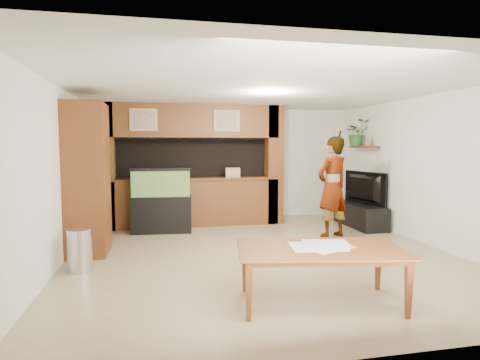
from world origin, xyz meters
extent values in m
plane|color=tan|center=(0.00, 0.00, 0.00)|extent=(6.50, 6.50, 0.00)
plane|color=white|center=(0.00, 0.00, 2.60)|extent=(6.50, 6.50, 0.00)
plane|color=white|center=(0.00, 3.25, 1.30)|extent=(6.00, 0.00, 6.00)
plane|color=white|center=(-3.00, 0.00, 1.30)|extent=(0.00, 6.50, 6.50)
plane|color=white|center=(3.00, 0.00, 1.30)|extent=(0.00, 6.50, 6.50)
cube|color=brown|center=(-0.90, 2.45, 0.50)|extent=(3.80, 0.35, 1.00)
cube|color=brown|center=(-0.90, 2.45, 1.02)|extent=(3.80, 0.43, 0.04)
cube|color=brown|center=(-0.90, 2.45, 2.25)|extent=(3.80, 0.35, 0.70)
cube|color=brown|center=(-2.70, 2.45, 1.30)|extent=(0.50, 0.35, 2.60)
cube|color=brown|center=(0.95, 2.45, 1.30)|extent=(0.35, 0.35, 2.60)
cube|color=black|center=(-0.90, 3.00, 1.45)|extent=(4.20, 0.45, 0.85)
cube|color=tan|center=(-1.85, 2.26, 2.25)|extent=(0.55, 0.03, 0.45)
cube|color=tan|center=(-1.85, 2.24, 2.25)|extent=(0.43, 0.01, 0.35)
cube|color=tan|center=(-0.15, 2.26, 2.25)|extent=(0.55, 0.03, 0.45)
cube|color=tan|center=(-0.15, 2.24, 2.25)|extent=(0.43, 0.01, 0.35)
cylinder|color=black|center=(-2.97, 1.00, 1.90)|extent=(0.04, 0.25, 0.25)
cylinder|color=white|center=(-2.94, 1.00, 1.90)|extent=(0.01, 0.21, 0.21)
cube|color=brown|center=(2.85, 1.95, 1.70)|extent=(0.25, 0.90, 0.04)
cube|color=brown|center=(-2.70, 0.66, 1.21)|extent=(0.60, 0.99, 2.41)
cylinder|color=#B2B2B7|center=(-2.67, -0.36, 0.30)|extent=(0.32, 0.32, 0.59)
cube|color=black|center=(-1.53, 1.95, 0.37)|extent=(1.17, 0.44, 0.73)
cube|color=#35863F|center=(-1.53, 1.95, 0.99)|extent=(1.12, 0.41, 0.51)
cube|color=black|center=(-1.53, 1.95, 1.27)|extent=(1.17, 0.44, 0.06)
cube|color=black|center=(2.65, 1.67, 0.24)|extent=(0.53, 1.46, 0.49)
imported|color=black|center=(2.65, 1.67, 0.83)|extent=(0.45, 1.20, 0.69)
cube|color=tan|center=(2.85, 1.79, 1.81)|extent=(0.04, 0.14, 0.18)
imported|color=#255C26|center=(2.82, 2.22, 2.02)|extent=(0.58, 0.52, 0.59)
imported|color=#9D8056|center=(1.63, 0.88, 0.95)|extent=(0.81, 0.68, 1.90)
cylinder|color=black|center=(1.68, 0.72, 1.94)|extent=(0.03, 0.09, 0.15)
imported|color=brown|center=(0.11, -2.14, 0.31)|extent=(1.93, 1.29, 0.63)
cube|color=silver|center=(0.20, -2.10, 0.63)|extent=(0.63, 0.55, 0.01)
cube|color=silver|center=(0.10, -2.06, 0.63)|extent=(0.64, 0.50, 0.01)
cube|color=silver|center=(0.26, -1.94, 0.63)|extent=(0.56, 0.46, 0.01)
cube|color=tan|center=(0.02, 2.45, 1.14)|extent=(0.34, 0.26, 0.21)
camera|label=1|loc=(-1.62, -6.11, 1.74)|focal=30.00mm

